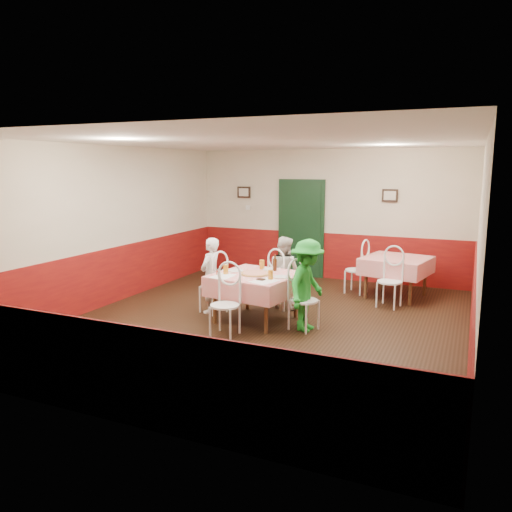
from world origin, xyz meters
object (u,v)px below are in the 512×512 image
at_px(beer_bottle, 275,264).
at_px(glass_b, 271,275).
at_px(second_table, 396,277).
at_px(chair_second_a, 356,270).
at_px(main_table, 256,298).
at_px(chair_right, 304,301).
at_px(diner_left, 211,275).
at_px(chair_far, 282,283).
at_px(glass_c, 262,265).
at_px(glass_a, 226,269).
at_px(diner_far, 284,272).
at_px(chair_near, 225,306).
at_px(pizza, 255,273).
at_px(wallet, 261,279).
at_px(chair_left, 213,286).
at_px(diner_right, 307,285).
at_px(chair_second_b, 389,282).

bearing_deg(beer_bottle, glass_b, -74.01).
distance_m(second_table, chair_second_a, 0.75).
relative_size(main_table, second_table, 1.09).
relative_size(chair_right, chair_second_a, 1.00).
height_order(glass_b, diner_left, diner_left).
xyz_separation_m(chair_far, glass_c, (-0.19, -0.45, 0.39)).
relative_size(main_table, glass_a, 8.14).
xyz_separation_m(glass_b, diner_far, (-0.22, 1.15, -0.20)).
bearing_deg(chair_near, pizza, 79.89).
height_order(glass_b, wallet, glass_b).
distance_m(wallet, diner_far, 1.26).
height_order(glass_c, beer_bottle, beer_bottle).
bearing_deg(diner_far, chair_second_a, -108.48).
xyz_separation_m(chair_left, glass_a, (0.40, -0.31, 0.38)).
xyz_separation_m(chair_right, wallet, (-0.60, -0.24, 0.32)).
distance_m(chair_far, pizza, 0.94).
distance_m(chair_near, diner_far, 1.76).
distance_m(chair_left, glass_b, 1.31).
distance_m(chair_far, chair_near, 1.70).
distance_m(chair_second_a, glass_c, 2.35).
bearing_deg(diner_right, main_table, 87.79).
height_order(diner_far, diner_right, diner_right).
bearing_deg(diner_left, chair_far, 129.05).
xyz_separation_m(chair_second_b, diner_left, (-2.71, -1.53, 0.18)).
xyz_separation_m(chair_far, diner_far, (0.01, 0.05, 0.18)).
bearing_deg(glass_c, second_table, 47.02).
xyz_separation_m(chair_second_b, wallet, (-1.58, -2.02, 0.32)).
height_order(pizza, diner_right, diner_right).
xyz_separation_m(second_table, glass_c, (-1.88, -2.02, 0.46)).
bearing_deg(chair_left, second_table, 150.03).
bearing_deg(glass_b, diner_right, 13.29).
relative_size(chair_left, pizza, 1.95).
xyz_separation_m(second_table, chair_near, (-1.94, -3.25, 0.08)).
distance_m(chair_far, glass_c, 0.62).
bearing_deg(chair_left, wallet, 85.16).
relative_size(second_table, glass_a, 7.47).
distance_m(pizza, beer_bottle, 0.44).
bearing_deg(chair_second_b, diner_left, -139.21).
xyz_separation_m(chair_right, pizza, (-0.84, 0.10, 0.33)).
height_order(chair_far, chair_near, same).
bearing_deg(chair_near, diner_left, 126.56).
height_order(glass_c, diner_far, diner_far).
bearing_deg(glass_b, beer_bottle, 105.99).
relative_size(chair_second_a, pizza, 1.95).
bearing_deg(chair_second_a, main_table, -12.54).
xyz_separation_m(chair_left, chair_near, (0.72, -0.97, 0.00)).
relative_size(chair_far, chair_second_a, 1.00).
xyz_separation_m(wallet, diner_left, (-1.13, 0.49, -0.14)).
height_order(chair_far, glass_b, same).
xyz_separation_m(beer_bottle, diner_far, (-0.05, 0.54, -0.25)).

